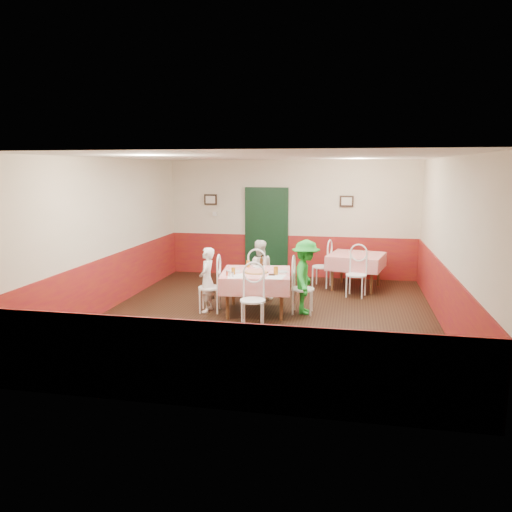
% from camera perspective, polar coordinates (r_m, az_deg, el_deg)
% --- Properties ---
extents(floor, '(7.00, 7.00, 0.00)m').
position_cam_1_polar(floor, '(8.94, 1.19, -6.98)').
color(floor, black).
rests_on(floor, ground).
extents(ceiling, '(7.00, 7.00, 0.00)m').
position_cam_1_polar(ceiling, '(8.55, 1.26, 11.26)').
color(ceiling, white).
rests_on(ceiling, back_wall).
extents(back_wall, '(6.00, 0.10, 2.80)m').
position_cam_1_polar(back_wall, '(12.08, 4.06, 4.22)').
color(back_wall, beige).
rests_on(back_wall, ground).
extents(front_wall, '(6.00, 0.10, 2.80)m').
position_cam_1_polar(front_wall, '(5.28, -5.27, -3.32)').
color(front_wall, beige).
rests_on(front_wall, ground).
extents(left_wall, '(0.10, 7.00, 2.80)m').
position_cam_1_polar(left_wall, '(9.61, -16.71, 2.34)').
color(left_wall, beige).
rests_on(left_wall, ground).
extents(right_wall, '(0.10, 7.00, 2.80)m').
position_cam_1_polar(right_wall, '(8.65, 21.20, 1.27)').
color(right_wall, beige).
rests_on(right_wall, ground).
extents(wainscot_back, '(6.00, 0.03, 1.00)m').
position_cam_1_polar(wainscot_back, '(12.19, 4.00, 0.00)').
color(wainscot_back, maroon).
rests_on(wainscot_back, ground).
extents(wainscot_front, '(6.00, 0.03, 1.00)m').
position_cam_1_polar(wainscot_front, '(5.57, -5.08, -12.33)').
color(wainscot_front, maroon).
rests_on(wainscot_front, ground).
extents(wainscot_left, '(0.03, 7.00, 1.00)m').
position_cam_1_polar(wainscot_left, '(9.76, -16.36, -2.91)').
color(wainscot_left, maroon).
rests_on(wainscot_left, ground).
extents(wainscot_right, '(0.03, 7.00, 1.00)m').
position_cam_1_polar(wainscot_right, '(8.82, 20.74, -4.51)').
color(wainscot_right, maroon).
rests_on(wainscot_right, ground).
extents(door, '(0.96, 0.06, 2.10)m').
position_cam_1_polar(door, '(12.16, 1.20, 2.62)').
color(door, black).
rests_on(door, ground).
extents(picture_left, '(0.32, 0.03, 0.26)m').
position_cam_1_polar(picture_left, '(12.39, -5.21, 6.44)').
color(picture_left, black).
rests_on(picture_left, back_wall).
extents(picture_right, '(0.32, 0.03, 0.26)m').
position_cam_1_polar(picture_right, '(11.90, 10.32, 6.18)').
color(picture_right, black).
rests_on(picture_right, back_wall).
extents(thermostat, '(0.10, 0.03, 0.10)m').
position_cam_1_polar(thermostat, '(12.39, -4.74, 4.83)').
color(thermostat, white).
rests_on(thermostat, back_wall).
extents(main_table, '(1.37, 1.37, 0.77)m').
position_cam_1_polar(main_table, '(9.13, 0.00, -4.17)').
color(main_table, red).
rests_on(main_table, ground).
extents(second_table, '(1.33, 1.33, 0.77)m').
position_cam_1_polar(second_table, '(11.18, 11.36, -1.73)').
color(second_table, red).
rests_on(second_table, ground).
extents(chair_left, '(0.46, 0.46, 0.90)m').
position_cam_1_polar(chair_left, '(9.21, -5.30, -3.62)').
color(chair_left, white).
rests_on(chair_left, ground).
extents(chair_right, '(0.42, 0.42, 0.90)m').
position_cam_1_polar(chair_right, '(9.10, 5.36, -3.78)').
color(chair_right, white).
rests_on(chair_right, ground).
extents(chair_far, '(0.44, 0.44, 0.90)m').
position_cam_1_polar(chair_far, '(9.94, 0.31, -2.56)').
color(chair_far, white).
rests_on(chair_far, ground).
extents(chair_near, '(0.46, 0.46, 0.90)m').
position_cam_1_polar(chair_near, '(8.29, -0.37, -5.11)').
color(chair_near, white).
rests_on(chair_near, ground).
extents(chair_second_a, '(0.50, 0.50, 0.90)m').
position_cam_1_polar(chair_second_a, '(11.19, 7.53, -1.22)').
color(chair_second_a, white).
rests_on(chair_second_a, ground).
extents(chair_second_b, '(0.50, 0.50, 0.90)m').
position_cam_1_polar(chair_second_b, '(10.43, 11.38, -2.15)').
color(chair_second_b, white).
rests_on(chair_second_b, ground).
extents(pizza, '(0.46, 0.46, 0.03)m').
position_cam_1_polar(pizza, '(8.96, 0.01, -1.83)').
color(pizza, '#B74723').
rests_on(pizza, main_table).
extents(plate_left, '(0.28, 0.28, 0.01)m').
position_cam_1_polar(plate_left, '(9.05, -2.55, -1.76)').
color(plate_left, white).
rests_on(plate_left, main_table).
extents(plate_right, '(0.28, 0.28, 0.01)m').
position_cam_1_polar(plate_right, '(9.02, 2.82, -1.80)').
color(plate_right, white).
rests_on(plate_right, main_table).
extents(plate_far, '(0.28, 0.28, 0.01)m').
position_cam_1_polar(plate_far, '(9.46, 0.33, -1.24)').
color(plate_far, white).
rests_on(plate_far, main_table).
extents(glass_a, '(0.08, 0.08, 0.13)m').
position_cam_1_polar(glass_a, '(8.80, -2.61, -1.73)').
color(glass_a, '#BF7219').
rests_on(glass_a, main_table).
extents(glass_b, '(0.09, 0.09, 0.15)m').
position_cam_1_polar(glass_b, '(8.78, 2.28, -1.69)').
color(glass_b, '#BF7219').
rests_on(glass_b, main_table).
extents(glass_c, '(0.08, 0.08, 0.13)m').
position_cam_1_polar(glass_c, '(9.44, -0.90, -0.90)').
color(glass_c, '#BF7219').
rests_on(glass_c, main_table).
extents(beer_bottle, '(0.06, 0.06, 0.21)m').
position_cam_1_polar(beer_bottle, '(9.42, 0.63, -0.68)').
color(beer_bottle, '#381C0A').
rests_on(beer_bottle, main_table).
extents(shaker_a, '(0.04, 0.04, 0.09)m').
position_cam_1_polar(shaker_a, '(8.66, -3.07, -2.06)').
color(shaker_a, silver).
rests_on(shaker_a, main_table).
extents(shaker_b, '(0.04, 0.04, 0.09)m').
position_cam_1_polar(shaker_b, '(8.61, -2.71, -2.12)').
color(shaker_b, silver).
rests_on(shaker_b, main_table).
extents(shaker_c, '(0.04, 0.04, 0.09)m').
position_cam_1_polar(shaker_c, '(8.72, -3.33, -1.97)').
color(shaker_c, '#B23319').
rests_on(shaker_c, main_table).
extents(menu_left, '(0.40, 0.47, 0.00)m').
position_cam_1_polar(menu_left, '(8.69, -2.27, -2.30)').
color(menu_left, white).
rests_on(menu_left, main_table).
extents(menu_right, '(0.33, 0.42, 0.00)m').
position_cam_1_polar(menu_right, '(8.63, 2.27, -2.38)').
color(menu_right, white).
rests_on(menu_right, main_table).
extents(wallet, '(0.12, 0.10, 0.02)m').
position_cam_1_polar(wallet, '(8.75, 1.82, -2.15)').
color(wallet, black).
rests_on(wallet, main_table).
extents(diner_left, '(0.29, 0.44, 1.19)m').
position_cam_1_polar(diner_left, '(9.18, -5.62, -2.72)').
color(diner_left, gray).
rests_on(diner_left, ground).
extents(diner_far, '(0.67, 0.57, 1.21)m').
position_cam_1_polar(diner_far, '(9.96, 0.33, -1.62)').
color(diner_far, gray).
rests_on(diner_far, ground).
extents(diner_right, '(0.52, 0.88, 1.35)m').
position_cam_1_polar(diner_right, '(9.05, 5.70, -2.41)').
color(diner_right, gray).
rests_on(diner_right, ground).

